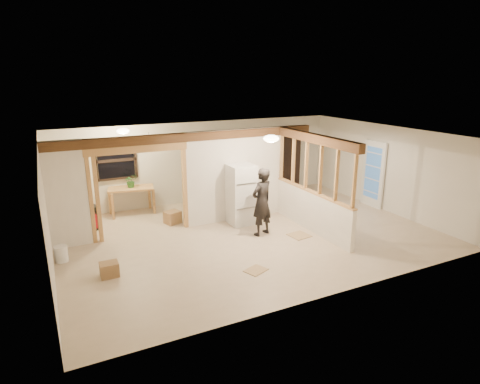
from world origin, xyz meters
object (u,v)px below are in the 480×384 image
bookshelf (286,163)px  woman (262,202)px  refrigerator (241,194)px  shop_vac (89,218)px  work_table (132,201)px

bookshelf → woman: bearing=-130.4°
refrigerator → shop_vac: 3.99m
woman → shop_vac: size_ratio=2.70×
refrigerator → bookshelf: size_ratio=0.84×
refrigerator → work_table: bearing=140.4°
woman → shop_vac: (-3.84, 2.25, -0.54)m
refrigerator → work_table: size_ratio=1.29×
refrigerator → woman: (0.10, -0.95, 0.05)m
woman → bookshelf: size_ratio=0.89×
shop_vac → bookshelf: bookshelf is taller
refrigerator → woman: bearing=-84.2°
woman → bookshelf: bookshelf is taller
woman → bookshelf: (2.69, 3.15, 0.10)m
bookshelf → shop_vac: bearing=-172.1°
refrigerator → shop_vac: (-3.74, 1.30, -0.49)m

